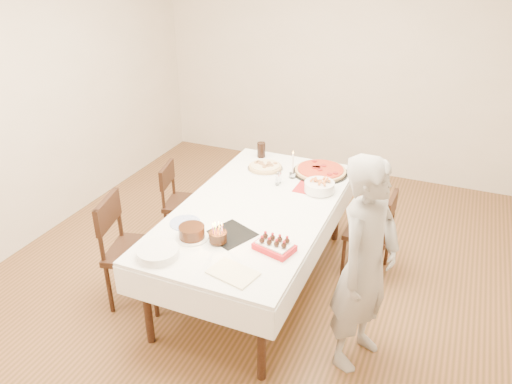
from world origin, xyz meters
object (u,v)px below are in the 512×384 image
at_px(chair_left_savory, 186,204).
at_px(chair_right_savory, 368,232).
at_px(pizza_pepperoni, 320,171).
at_px(dining_table, 256,246).
at_px(pizza_white, 265,167).
at_px(birthday_cake, 218,233).
at_px(taper_candle, 293,164).
at_px(chair_left_dessert, 137,252).
at_px(person, 365,266).
at_px(cola_glass, 261,150).
at_px(strawberry_box, 274,246).
at_px(pasta_bowl, 319,187).
at_px(layer_cake, 192,232).

bearing_deg(chair_left_savory, chair_right_savory, 172.57).
bearing_deg(pizza_pepperoni, chair_left_savory, -160.08).
height_order(dining_table, pizza_white, pizza_white).
height_order(chair_right_savory, pizza_pepperoni, pizza_pepperoni).
distance_m(dining_table, birthday_cake, 0.74).
distance_m(chair_right_savory, taper_candle, 0.88).
bearing_deg(chair_left_dessert, pizza_white, -129.13).
bearing_deg(person, birthday_cake, 114.45).
bearing_deg(taper_candle, cola_glass, 143.24).
height_order(pizza_pepperoni, strawberry_box, strawberry_box).
distance_m(chair_right_savory, birthday_cake, 1.48).
relative_size(pasta_bowl, birthday_cake, 1.85).
bearing_deg(person, cola_glass, 61.62).
distance_m(person, strawberry_box, 0.62).
distance_m(chair_right_savory, chair_left_savory, 1.70).
height_order(chair_left_savory, layer_cake, layer_cake).
bearing_deg(chair_left_dessert, dining_table, -158.49).
bearing_deg(pizza_white, pasta_bowl, -22.52).
bearing_deg(chair_left_dessert, pizza_pepperoni, -142.37).
xyz_separation_m(pasta_bowl, taper_candle, (-0.30, 0.17, 0.08)).
bearing_deg(chair_right_savory, taper_candle, 177.13).
relative_size(pizza_white, taper_candle, 1.25).
relative_size(taper_candle, birthday_cake, 1.93).
bearing_deg(strawberry_box, birthday_cake, -170.50).
bearing_deg(pizza_white, chair_left_dessert, -114.83).
distance_m(chair_left_dessert, pasta_bowl, 1.57).
height_order(dining_table, cola_glass, cola_glass).
distance_m(dining_table, chair_left_savory, 0.96).
bearing_deg(cola_glass, pizza_white, -60.25).
bearing_deg(taper_candle, person, -50.98).
xyz_separation_m(chair_right_savory, cola_glass, (-1.16, 0.38, 0.43)).
relative_size(pizza_pepperoni, pasta_bowl, 1.98).
xyz_separation_m(dining_table, pasta_bowl, (0.39, 0.44, 0.42)).
bearing_deg(chair_left_savory, pizza_pepperoni, -173.29).
bearing_deg(layer_cake, birthday_cake, 6.69).
height_order(chair_right_savory, cola_glass, cola_glass).
bearing_deg(chair_left_savory, layer_cake, 110.09).
height_order(pasta_bowl, birthday_cake, birthday_cake).
xyz_separation_m(chair_right_savory, pizza_white, (-1.01, 0.14, 0.38)).
distance_m(pizza_pepperoni, birthday_cake, 1.42).
relative_size(chair_left_savory, layer_cake, 3.37).
height_order(dining_table, birthday_cake, birthday_cake).
distance_m(taper_candle, birthday_cake, 1.20).
distance_m(pasta_bowl, strawberry_box, 0.96).
height_order(chair_right_savory, chair_left_savory, chair_left_savory).
bearing_deg(pizza_pepperoni, taper_candle, -136.12).
bearing_deg(birthday_cake, taper_candle, 83.64).
bearing_deg(chair_right_savory, chair_left_dessert, -143.25).
bearing_deg(chair_right_savory, chair_left_savory, -172.35).
relative_size(chair_right_savory, strawberry_box, 2.98).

